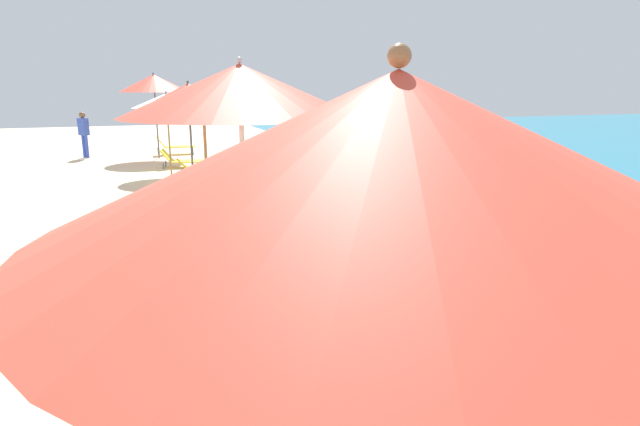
# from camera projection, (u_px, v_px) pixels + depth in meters

# --- Properties ---
(umbrella_second) EXTENTS (1.85, 1.85, 2.64)m
(umbrella_second) POSITION_uv_depth(u_px,v_px,m) (396.00, 157.00, 1.32)
(umbrella_second) COLOR olive
(umbrella_second) RESTS_ON ground
(umbrella_third) EXTENTS (2.29, 2.29, 2.81)m
(umbrella_third) POSITION_uv_depth(u_px,v_px,m) (240.00, 91.00, 4.93)
(umbrella_third) COLOR silver
(umbrella_third) RESTS_ON ground
(lounger_third_shoreside) EXTENTS (1.36, 0.73, 0.58)m
(lounger_third_shoreside) POSITION_uv_depth(u_px,v_px,m) (306.00, 266.00, 6.76)
(lounger_third_shoreside) COLOR yellow
(lounger_third_shoreside) RESTS_ON ground
(umbrella_fourth) EXTENTS (2.05, 2.05, 2.49)m
(umbrella_fourth) POSITION_uv_depth(u_px,v_px,m) (203.00, 107.00, 8.27)
(umbrella_fourth) COLOR olive
(umbrella_fourth) RESTS_ON ground
(lounger_fourth_shoreside) EXTENTS (1.50, 0.92, 0.58)m
(lounger_fourth_shoreside) POSITION_uv_depth(u_px,v_px,m) (228.00, 205.00, 10.00)
(lounger_fourth_shoreside) COLOR #4CA572
(lounger_fourth_shoreside) RESTS_ON ground
(umbrella_fifth) EXTENTS (1.82, 1.82, 2.67)m
(umbrella_fifth) POSITION_uv_depth(u_px,v_px,m) (188.00, 94.00, 11.93)
(umbrella_fifth) COLOR #4C4C51
(umbrella_fifth) RESTS_ON ground
(lounger_fifth_shoreside) EXTENTS (1.34, 0.74, 0.56)m
(lounger_fifth_shoreside) POSITION_uv_depth(u_px,v_px,m) (212.00, 174.00, 13.58)
(lounger_fifth_shoreside) COLOR yellow
(lounger_fifth_shoreside) RESTS_ON ground
(lounger_fifth_inland) EXTENTS (1.53, 0.91, 0.56)m
(lounger_fifth_inland) POSITION_uv_depth(u_px,v_px,m) (246.00, 192.00, 11.62)
(lounger_fifth_inland) COLOR #D8593F
(lounger_fifth_inland) RESTS_ON ground
(umbrella_sixth) EXTENTS (1.97, 1.97, 2.41)m
(umbrella_sixth) POSITION_uv_depth(u_px,v_px,m) (166.00, 101.00, 14.92)
(umbrella_sixth) COLOR olive
(umbrella_sixth) RESTS_ON ground
(lounger_sixth_shoreside) EXTENTS (1.52, 0.88, 0.60)m
(lounger_sixth_shoreside) POSITION_uv_depth(u_px,v_px,m) (183.00, 160.00, 16.68)
(lounger_sixth_shoreside) COLOR yellow
(lounger_sixth_shoreside) RESTS_ON ground
(lounger_sixth_inland) EXTENTS (1.26, 0.64, 0.58)m
(lounger_sixth_inland) POSITION_uv_depth(u_px,v_px,m) (199.00, 169.00, 14.64)
(lounger_sixth_inland) COLOR yellow
(lounger_sixth_inland) RESTS_ON ground
(umbrella_farthest) EXTENTS (2.43, 2.43, 3.02)m
(umbrella_farthest) POSITION_uv_depth(u_px,v_px,m) (154.00, 83.00, 18.36)
(umbrella_farthest) COLOR #4C4C51
(umbrella_farthest) RESTS_ON ground
(lounger_farthest_shoreside) EXTENTS (1.43, 0.61, 0.71)m
(lounger_farthest_shoreside) POSITION_uv_depth(u_px,v_px,m) (174.00, 145.00, 19.93)
(lounger_farthest_shoreside) COLOR yellow
(lounger_farthest_shoreside) RESTS_ON ground
(person_walking_far) EXTENTS (0.40, 0.42, 1.65)m
(person_walking_far) POSITION_uv_depth(u_px,v_px,m) (84.00, 130.00, 18.85)
(person_walking_far) COLOR #334CB2
(person_walking_far) RESTS_ON ground
(beach_ball) EXTENTS (0.40, 0.40, 0.40)m
(beach_ball) POSITION_uv_depth(u_px,v_px,m) (323.00, 187.00, 12.49)
(beach_ball) COLOR orange
(beach_ball) RESTS_ON ground
(cooler_box) EXTENTS (0.49, 0.38, 0.36)m
(cooler_box) POSITION_uv_depth(u_px,v_px,m) (305.00, 214.00, 9.88)
(cooler_box) COLOR #338C59
(cooler_box) RESTS_ON ground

